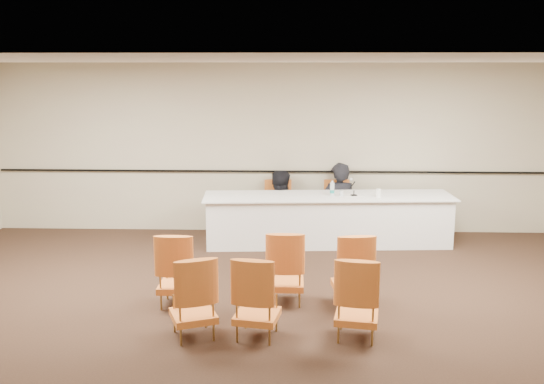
{
  "coord_description": "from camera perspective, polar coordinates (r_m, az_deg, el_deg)",
  "views": [
    {
      "loc": [
        0.36,
        -6.66,
        2.95
      ],
      "look_at": [
        0.05,
        2.6,
        1.01
      ],
      "focal_mm": 40.0,
      "sensor_mm": 36.0,
      "label": 1
    }
  ],
  "objects": [
    {
      "name": "panelist_main_chair",
      "position": [
        10.79,
        6.27,
        -1.49
      ],
      "size": [
        0.53,
        0.53,
        0.95
      ],
      "primitive_type": null,
      "rotation": [
        0.0,
        0.0,
        0.06
      ],
      "color": "orange",
      "rests_on": "ground"
    },
    {
      "name": "water_bottle",
      "position": [
        10.07,
        5.69,
        0.36
      ],
      "size": [
        0.08,
        0.08,
        0.25
      ],
      "primitive_type": null,
      "rotation": [
        0.0,
        0.0,
        0.0
      ],
      "color": "teal",
      "rests_on": "panel_table"
    },
    {
      "name": "floor",
      "position": [
        7.29,
        -1.09,
        -12.02
      ],
      "size": [
        10.0,
        10.0,
        0.0
      ],
      "primitive_type": "plane",
      "color": "black",
      "rests_on": "ground"
    },
    {
      "name": "aud_chair_back_left",
      "position": [
        6.77,
        -7.46,
        -9.69
      ],
      "size": [
        0.65,
        0.65,
        0.95
      ],
      "primitive_type": null,
      "rotation": [
        0.0,
        0.0,
        0.38
      ],
      "color": "orange",
      "rests_on": "ground"
    },
    {
      "name": "microphone",
      "position": [
        10.09,
        7.73,
        0.43
      ],
      "size": [
        0.15,
        0.22,
        0.29
      ],
      "primitive_type": null,
      "rotation": [
        0.0,
        0.0,
        0.25
      ],
      "color": "black",
      "rests_on": "panel_table"
    },
    {
      "name": "drinking_glass",
      "position": [
        10.05,
        6.56,
        -0.14
      ],
      "size": [
        0.07,
        0.07,
        0.1
      ],
      "primitive_type": "cylinder",
      "rotation": [
        0.0,
        0.0,
        -0.04
      ],
      "color": "silver",
      "rests_on": "panel_table"
    },
    {
      "name": "aud_chair_back_mid",
      "position": [
        6.71,
        -1.42,
        -9.8
      ],
      "size": [
        0.58,
        0.58,
        0.95
      ],
      "primitive_type": null,
      "rotation": [
        0.0,
        0.0,
        -0.18
      ],
      "color": "orange",
      "rests_on": "ground"
    },
    {
      "name": "aud_chair_back_right",
      "position": [
        6.76,
        8.02,
        -9.76
      ],
      "size": [
        0.58,
        0.58,
        0.95
      ],
      "primitive_type": null,
      "rotation": [
        0.0,
        0.0,
        -0.16
      ],
      "color": "orange",
      "rests_on": "ground"
    },
    {
      "name": "wall_rail",
      "position": [
        10.78,
        -0.02,
        1.96
      ],
      "size": [
        9.8,
        0.04,
        0.03
      ],
      "primitive_type": "cube",
      "color": "black",
      "rests_on": "wall_back"
    },
    {
      "name": "panelist_second",
      "position": [
        10.74,
        0.6,
        -2.39
      ],
      "size": [
        0.88,
        0.72,
        1.69
      ],
      "primitive_type": "imported",
      "rotation": [
        0.0,
        0.0,
        3.25
      ],
      "color": "black",
      "rests_on": "ground"
    },
    {
      "name": "wall_back",
      "position": [
        10.76,
        -0.01,
        4.1
      ],
      "size": [
        10.0,
        0.04,
        3.0
      ],
      "primitive_type": "cube",
      "color": "#C0B997",
      "rests_on": "ground"
    },
    {
      "name": "coffee_cup",
      "position": [
        10.08,
        9.98,
        -0.1
      ],
      "size": [
        0.12,
        0.12,
        0.13
      ],
      "primitive_type": "cylinder",
      "rotation": [
        0.0,
        0.0,
        0.47
      ],
      "color": "white",
      "rests_on": "panel_table"
    },
    {
      "name": "panel_table",
      "position": [
        10.2,
        5.29,
        -2.61
      ],
      "size": [
        4.18,
        1.2,
        0.83
      ],
      "primitive_type": null,
      "rotation": [
        0.0,
        0.0,
        0.06
      ],
      "color": "white",
      "rests_on": "ground"
    },
    {
      "name": "ceiling",
      "position": [
        6.67,
        -1.19,
        12.28
      ],
      "size": [
        10.0,
        10.0,
        0.0
      ],
      "primitive_type": "plane",
      "rotation": [
        3.14,
        0.0,
        0.0
      ],
      "color": "white",
      "rests_on": "ground"
    },
    {
      "name": "panelist_main",
      "position": [
        10.81,
        6.26,
        -1.84
      ],
      "size": [
        0.7,
        0.52,
        1.76
      ],
      "primitive_type": "imported",
      "rotation": [
        0.0,
        0.0,
        3.31
      ],
      "color": "black",
      "rests_on": "ground"
    },
    {
      "name": "aud_chair_front_mid",
      "position": [
        7.65,
        1.26,
        -7.02
      ],
      "size": [
        0.5,
        0.5,
        0.95
      ],
      "primitive_type": null,
      "rotation": [
        0.0,
        0.0,
        -0.0
      ],
      "color": "orange",
      "rests_on": "ground"
    },
    {
      "name": "panelist_second_chair",
      "position": [
        10.7,
        0.61,
        -1.54
      ],
      "size": [
        0.53,
        0.53,
        0.95
      ],
      "primitive_type": null,
      "rotation": [
        0.0,
        0.0,
        0.06
      ],
      "color": "orange",
      "rests_on": "ground"
    },
    {
      "name": "aud_chair_front_left",
      "position": [
        7.66,
        -8.88,
        -7.15
      ],
      "size": [
        0.5,
        0.5,
        0.95
      ],
      "primitive_type": null,
      "rotation": [
        0.0,
        0.0,
        -0.01
      ],
      "color": "orange",
      "rests_on": "ground"
    },
    {
      "name": "aud_chair_front_right",
      "position": [
        7.63,
        7.58,
        -7.19
      ],
      "size": [
        0.56,
        0.56,
        0.95
      ],
      "primitive_type": null,
      "rotation": [
        0.0,
        0.0,
        0.12
      ],
      "color": "orange",
      "rests_on": "ground"
    },
    {
      "name": "papers",
      "position": [
        10.15,
        7.63,
        -0.32
      ],
      "size": [
        0.32,
        0.25,
        0.0
      ],
      "primitive_type": "cube",
      "rotation": [
        0.0,
        0.0,
        0.1
      ],
      "color": "white",
      "rests_on": "panel_table"
    }
  ]
}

